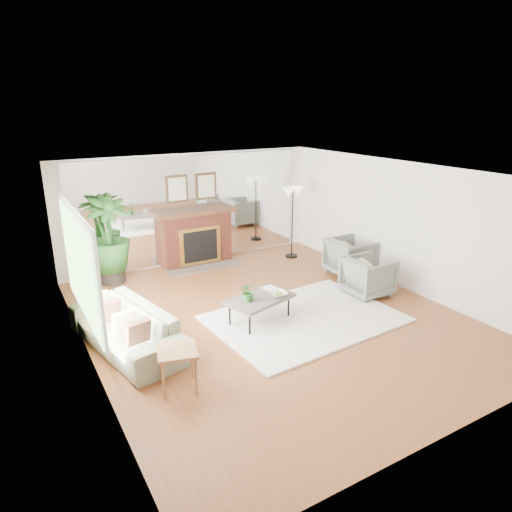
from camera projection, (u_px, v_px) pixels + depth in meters
ground at (272, 317)px, 7.92m from camera, size 7.00×7.00×0.00m
wall_left at (84, 283)px, 6.10m from camera, size 0.02×7.00×2.50m
wall_right at (402, 226)px, 8.95m from camera, size 0.02×7.00×2.50m
wall_back at (192, 209)px, 10.39m from camera, size 6.00×0.02×2.50m
mirror_panel at (192, 209)px, 10.37m from camera, size 5.40×0.04×2.40m
window_panel at (80, 267)px, 6.41m from camera, size 0.04×2.40×1.50m
fireplace at (197, 236)px, 10.38m from camera, size 1.85×0.83×2.05m
area_rug at (305, 318)px, 7.85m from camera, size 3.24×2.41×0.03m
coffee_table at (260, 299)px, 7.64m from camera, size 1.26×0.93×0.45m
sofa at (126, 328)px, 6.85m from camera, size 1.31×2.36×0.65m
armchair_back at (350, 257)px, 9.81m from camera, size 0.90×0.87×0.80m
armchair_front at (368, 276)px, 8.77m from camera, size 0.84×0.82×0.75m
side_table at (177, 356)px, 5.81m from camera, size 0.62×0.62×0.57m
potted_ficus at (108, 238)px, 9.20m from camera, size 0.90×0.90×1.80m
floor_lamp at (293, 198)px, 10.62m from camera, size 0.55×0.31×1.69m
tabletop_plant at (249, 291)px, 7.45m from camera, size 0.33×0.30×0.33m
fruit_bowl at (278, 294)px, 7.67m from camera, size 0.30×0.30×0.07m
book at (267, 291)px, 7.87m from camera, size 0.29×0.34×0.02m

